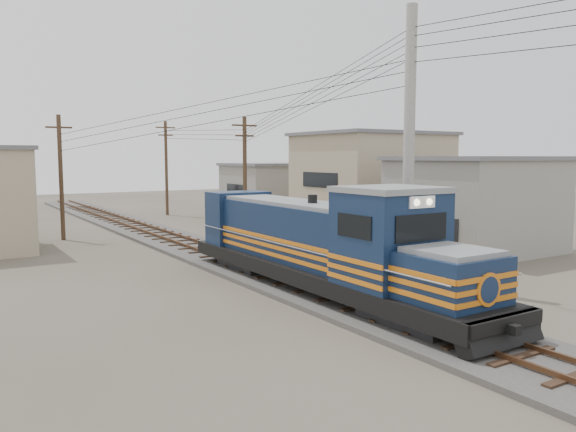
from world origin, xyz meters
TOP-DOWN VIEW (x-y plane):
  - ground at (0.00, 0.00)m, footprint 120.00×120.00m
  - ballast at (0.00, 10.00)m, footprint 3.60×70.00m
  - track at (0.00, 10.00)m, footprint 1.15×70.00m
  - locomotive at (0.00, -0.02)m, footprint 2.72×14.78m
  - utility_pole_main at (3.50, -0.50)m, footprint 0.40×0.40m
  - wooden_pole_mid at (4.50, 14.00)m, footprint 1.60×0.24m
  - wooden_pole_far at (4.80, 28.00)m, footprint 1.60×0.24m
  - wooden_pole_left at (-5.00, 18.00)m, footprint 1.60×0.24m
  - power_lines at (-0.14, 8.49)m, footprint 9.65×19.00m
  - shophouse_front at (11.50, 3.00)m, footprint 7.35×6.30m
  - shophouse_mid at (12.50, 12.00)m, footprint 8.40×7.35m
  - shophouse_back at (11.00, 22.00)m, footprint 6.30×6.30m
  - billboard at (5.18, 0.54)m, footprint 1.97×0.33m
  - market_umbrella at (7.40, 6.30)m, footprint 2.82×2.82m
  - vendor at (6.53, 6.66)m, footprint 0.65×0.47m
  - plant_nursery at (5.65, 4.69)m, footprint 3.49×3.04m

SIDE VIEW (x-z plane):
  - ground at x=0.00m, z-range 0.00..0.00m
  - ballast at x=0.00m, z-range 0.00..0.16m
  - track at x=0.00m, z-range 0.20..0.32m
  - plant_nursery at x=5.65m, z-range -0.10..1.03m
  - vendor at x=6.53m, z-range 0.00..1.66m
  - locomotive at x=0.00m, z-range -0.21..3.46m
  - shophouse_back at x=11.00m, z-range 0.01..4.21m
  - billboard at x=5.18m, z-range 0.71..3.76m
  - market_umbrella at x=7.40m, z-range 0.99..3.61m
  - shophouse_front at x=11.50m, z-range 0.01..4.71m
  - shophouse_mid at x=12.50m, z-range 0.01..6.21m
  - wooden_pole_mid at x=4.50m, z-range 0.18..7.18m
  - wooden_pole_left at x=-5.00m, z-range 0.18..7.18m
  - wooden_pole_far at x=4.80m, z-range 0.18..7.68m
  - utility_pole_main at x=3.50m, z-range 0.00..10.00m
  - power_lines at x=-0.14m, z-range 5.91..9.21m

